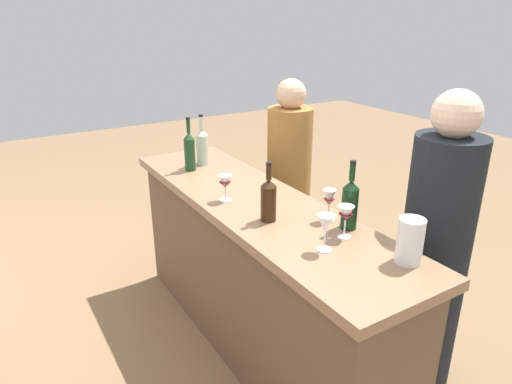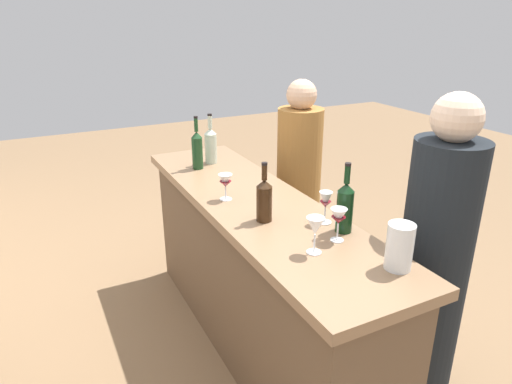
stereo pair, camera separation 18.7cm
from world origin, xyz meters
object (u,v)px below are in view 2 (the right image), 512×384
object	(u,v)px
wine_glass_near_right	(315,227)
person_center_guest	(433,268)
wine_glass_near_center	(339,218)
wine_bottle_second_right_clear_pale	(211,145)
water_pitcher	(400,247)
wine_bottle_leftmost_dark_green	(345,206)
wine_bottle_second_left_amber_brown	(264,199)
wine_bottle_center_olive_green	(197,149)
wine_glass_far_left	(225,182)
person_left_guest	(298,190)
wine_glass_near_left	(326,202)

from	to	relation	value
wine_glass_near_right	person_center_guest	xyz separation A→B (m)	(-0.09, -0.63, -0.32)
wine_glass_near_center	wine_glass_near_right	xyz separation A→B (m)	(-0.05, 0.15, 0.01)
wine_bottle_second_right_clear_pale	water_pitcher	bearing A→B (deg)	-174.77
wine_bottle_leftmost_dark_green	wine_bottle_second_right_clear_pale	size ratio (longest dim) A/B	0.99
wine_glass_near_right	water_pitcher	world-z (taller)	water_pitcher
wine_bottle_second_left_amber_brown	wine_glass_near_right	xyz separation A→B (m)	(-0.38, -0.04, 0.01)
wine_bottle_center_olive_green	wine_glass_near_right	xyz separation A→B (m)	(-1.27, -0.04, -0.01)
wine_bottle_second_right_clear_pale	wine_glass_far_left	bearing A→B (deg)	165.02
water_pitcher	person_center_guest	size ratio (longest dim) A/B	0.12
wine_bottle_leftmost_dark_green	person_left_guest	size ratio (longest dim) A/B	0.22
wine_glass_near_left	wine_glass_near_center	world-z (taller)	wine_glass_near_left
wine_bottle_second_left_amber_brown	wine_bottle_center_olive_green	xyz separation A→B (m)	(0.89, 0.01, 0.02)
wine_bottle_leftmost_dark_green	person_left_guest	distance (m)	1.25
wine_bottle_second_left_amber_brown	water_pitcher	world-z (taller)	wine_bottle_second_left_amber_brown
wine_glass_near_center	person_left_guest	xyz separation A→B (m)	(1.16, -0.53, -0.36)
person_center_guest	wine_glass_near_left	bearing A→B (deg)	-39.71
person_left_guest	water_pitcher	bearing A→B (deg)	68.91
wine_bottle_center_olive_green	person_left_guest	distance (m)	0.82
wine_glass_near_left	wine_glass_far_left	world-z (taller)	wine_glass_near_left
wine_bottle_leftmost_dark_green	person_center_guest	bearing A→B (deg)	-116.50
wine_glass_near_right	person_left_guest	xyz separation A→B (m)	(1.21, -0.68, -0.37)
wine_bottle_leftmost_dark_green	wine_bottle_center_olive_green	distance (m)	1.19
water_pitcher	person_center_guest	bearing A→B (deg)	-68.01
wine_bottle_second_left_amber_brown	wine_bottle_second_right_clear_pale	distance (m)	0.97
wine_bottle_second_right_clear_pale	wine_glass_near_center	size ratio (longest dim) A/B	2.17
wine_bottle_second_left_amber_brown	wine_bottle_center_olive_green	size ratio (longest dim) A/B	0.87
wine_bottle_leftmost_dark_green	wine_bottle_second_right_clear_pale	bearing A→B (deg)	7.26
wine_glass_near_right	wine_bottle_second_right_clear_pale	bearing A→B (deg)	-3.22
wine_bottle_second_left_amber_brown	wine_glass_near_center	world-z (taller)	wine_bottle_second_left_amber_brown
wine_glass_near_left	wine_bottle_second_right_clear_pale	bearing A→B (deg)	6.81
wine_bottle_second_right_clear_pale	wine_glass_far_left	distance (m)	0.66
water_pitcher	person_left_guest	size ratio (longest dim) A/B	0.13
wine_glass_near_center	water_pitcher	distance (m)	0.31
wine_glass_near_right	person_left_guest	world-z (taller)	person_left_guest
wine_glass_near_right	wine_bottle_leftmost_dark_green	bearing A→B (deg)	-64.83
wine_glass_near_right	wine_glass_near_left	bearing A→B (deg)	-42.94
wine_bottle_center_olive_green	person_left_guest	world-z (taller)	person_left_guest
wine_glass_near_left	person_left_guest	distance (m)	1.15
person_left_guest	wine_bottle_leftmost_dark_green	bearing A→B (deg)	64.15
wine_bottle_second_left_amber_brown	wine_glass_near_right	size ratio (longest dim) A/B	1.82
wine_bottle_leftmost_dark_green	water_pitcher	bearing A→B (deg)	178.25
wine_glass_near_center	water_pitcher	bearing A→B (deg)	-166.84
wine_bottle_second_right_clear_pale	water_pitcher	distance (m)	1.60
wine_bottle_center_olive_green	wine_glass_near_right	world-z (taller)	wine_bottle_center_olive_green
wine_glass_near_center	person_center_guest	xyz separation A→B (m)	(-0.13, -0.48, -0.31)
wine_glass_near_left	wine_glass_near_center	size ratio (longest dim) A/B	1.03
person_left_guest	wine_bottle_second_left_amber_brown	bearing A→B (deg)	45.58
wine_bottle_second_left_amber_brown	wine_glass_near_center	xyz separation A→B (m)	(-0.33, -0.19, -0.00)
wine_glass_near_right	wine_glass_far_left	distance (m)	0.71
wine_bottle_center_olive_green	person_center_guest	world-z (taller)	person_center_guest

